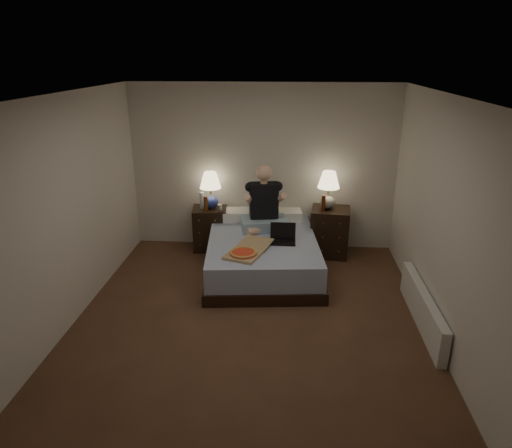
# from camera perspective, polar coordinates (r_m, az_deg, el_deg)

# --- Properties ---
(floor) EXTENTS (4.00, 4.50, 0.00)m
(floor) POSITION_cam_1_polar(r_m,az_deg,el_deg) (5.35, -0.74, -11.99)
(floor) COLOR brown
(floor) RESTS_ON ground
(ceiling) EXTENTS (4.00, 4.50, 0.00)m
(ceiling) POSITION_cam_1_polar(r_m,az_deg,el_deg) (4.52, -0.88, 15.79)
(ceiling) COLOR white
(ceiling) RESTS_ON ground
(wall_back) EXTENTS (4.00, 0.00, 2.50)m
(wall_back) POSITION_cam_1_polar(r_m,az_deg,el_deg) (6.94, 0.84, 7.00)
(wall_back) COLOR beige
(wall_back) RESTS_ON ground
(wall_front) EXTENTS (4.00, 0.00, 2.50)m
(wall_front) POSITION_cam_1_polar(r_m,az_deg,el_deg) (2.80, -5.00, -15.07)
(wall_front) COLOR beige
(wall_front) RESTS_ON ground
(wall_left) EXTENTS (0.00, 4.50, 2.50)m
(wall_left) POSITION_cam_1_polar(r_m,az_deg,el_deg) (5.35, -22.69, 1.20)
(wall_left) COLOR beige
(wall_left) RESTS_ON ground
(wall_right) EXTENTS (0.00, 4.50, 2.50)m
(wall_right) POSITION_cam_1_polar(r_m,az_deg,el_deg) (5.03, 22.51, 0.09)
(wall_right) COLOR beige
(wall_right) RESTS_ON ground
(bed) EXTENTS (1.66, 2.10, 0.49)m
(bed) POSITION_cam_1_polar(r_m,az_deg,el_deg) (6.38, 0.80, -3.81)
(bed) COLOR #516CA2
(bed) RESTS_ON floor
(nightstand_left) EXTENTS (0.56, 0.51, 0.66)m
(nightstand_left) POSITION_cam_1_polar(r_m,az_deg,el_deg) (7.12, -5.74, -0.51)
(nightstand_left) COLOR black
(nightstand_left) RESTS_ON floor
(nightstand_right) EXTENTS (0.61, 0.56, 0.72)m
(nightstand_right) POSITION_cam_1_polar(r_m,az_deg,el_deg) (6.94, 9.19, -0.97)
(nightstand_right) COLOR black
(nightstand_right) RESTS_ON floor
(lamp_left) EXTENTS (0.38, 0.38, 0.56)m
(lamp_left) POSITION_cam_1_polar(r_m,az_deg,el_deg) (6.92, -5.69, 4.20)
(lamp_left) COLOR #293A98
(lamp_left) RESTS_ON nightstand_left
(lamp_right) EXTENTS (0.37, 0.37, 0.56)m
(lamp_right) POSITION_cam_1_polar(r_m,az_deg,el_deg) (6.75, 9.02, 4.19)
(lamp_right) COLOR gray
(lamp_right) RESTS_ON nightstand_right
(water_bottle) EXTENTS (0.07, 0.07, 0.25)m
(water_bottle) POSITION_cam_1_polar(r_m,az_deg,el_deg) (6.97, -6.75, 2.94)
(water_bottle) COLOR silver
(water_bottle) RESTS_ON nightstand_left
(soda_can) EXTENTS (0.07, 0.07, 0.10)m
(soda_can) POSITION_cam_1_polar(r_m,az_deg,el_deg) (6.85, -4.55, 2.06)
(soda_can) COLOR beige
(soda_can) RESTS_ON nightstand_left
(beer_bottle_left) EXTENTS (0.06, 0.06, 0.23)m
(beer_bottle_left) POSITION_cam_1_polar(r_m,az_deg,el_deg) (6.85, -6.30, 2.56)
(beer_bottle_left) COLOR #5A2D0C
(beer_bottle_left) RESTS_ON nightstand_left
(beer_bottle_right) EXTENTS (0.06, 0.06, 0.23)m
(beer_bottle_right) POSITION_cam_1_polar(r_m,az_deg,el_deg) (6.70, 8.43, 2.61)
(beer_bottle_right) COLOR #58240C
(beer_bottle_right) RESTS_ON nightstand_right
(person) EXTENTS (0.74, 0.63, 0.93)m
(person) POSITION_cam_1_polar(r_m,az_deg,el_deg) (6.46, 1.03, 3.24)
(person) COLOR black
(person) RESTS_ON bed
(laptop) EXTENTS (0.34, 0.28, 0.24)m
(laptop) POSITION_cam_1_polar(r_m,az_deg,el_deg) (6.10, 3.37, -1.30)
(laptop) COLOR black
(laptop) RESTS_ON bed
(pizza_box) EXTENTS (0.63, 0.85, 0.08)m
(pizza_box) POSITION_cam_1_polar(r_m,az_deg,el_deg) (5.71, -1.62, -3.71)
(pizza_box) COLOR tan
(pizza_box) RESTS_ON bed
(radiator) EXTENTS (0.10, 1.60, 0.40)m
(radiator) POSITION_cam_1_polar(r_m,az_deg,el_deg) (5.51, 20.07, -9.88)
(radiator) COLOR silver
(radiator) RESTS_ON floor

